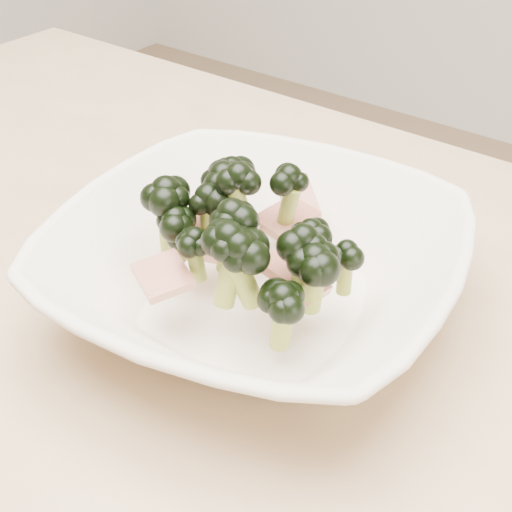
% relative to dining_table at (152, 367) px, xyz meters
% --- Properties ---
extents(dining_table, '(1.20, 0.80, 0.75)m').
position_rel_dining_table_xyz_m(dining_table, '(0.00, 0.00, 0.00)').
color(dining_table, tan).
rests_on(dining_table, ground).
extents(broccoli_dish, '(0.37, 0.37, 0.12)m').
position_rel_dining_table_xyz_m(broccoli_dish, '(0.09, 0.03, 0.14)').
color(broccoli_dish, white).
rests_on(broccoli_dish, dining_table).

